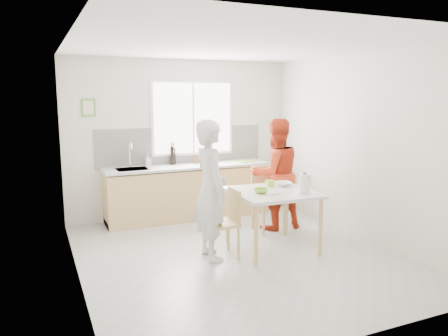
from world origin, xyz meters
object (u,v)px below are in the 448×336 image
object	(u,v)px
bowl_green	(261,191)
bowl_white	(283,184)
wine_bottle_a	(172,155)
chair_left	(226,219)
wine_bottle_b	(174,156)
chair_far	(267,195)
person_white	(211,190)
person_red	(275,174)
dining_table	(272,197)
milk_jug	(305,183)

from	to	relation	value
bowl_green	bowl_white	size ratio (longest dim) A/B	0.83
bowl_green	wine_bottle_a	world-z (taller)	wine_bottle_a
chair_left	wine_bottle_b	distance (m)	2.18
bowl_white	wine_bottle_b	world-z (taller)	wine_bottle_b
bowl_green	wine_bottle_a	xyz separation A→B (m)	(-0.56, 2.15, 0.23)
chair_left	bowl_white	distance (m)	1.07
wine_bottle_a	wine_bottle_b	bearing A→B (deg)	37.36
chair_left	bowl_white	size ratio (longest dim) A/B	3.83
chair_left	chair_far	xyz separation A→B (m)	(1.07, 0.78, 0.06)
bowl_green	person_white	bearing A→B (deg)	173.46
person_red	bowl_white	distance (m)	0.63
person_white	bowl_white	bearing A→B (deg)	-78.12
chair_left	person_white	world-z (taller)	person_white
dining_table	milk_jug	bearing A→B (deg)	-43.20
chair_far	wine_bottle_b	distance (m)	1.80
chair_left	wine_bottle_b	bearing A→B (deg)	-176.61
bowl_white	wine_bottle_a	xyz separation A→B (m)	(-1.07, 1.87, 0.23)
chair_left	milk_jug	distance (m)	1.14
person_white	bowl_green	bearing A→B (deg)	-94.15
chair_left	wine_bottle_b	xyz separation A→B (m)	(-0.04, 2.11, 0.58)
dining_table	bowl_white	world-z (taller)	bowl_white
chair_far	bowl_white	size ratio (longest dim) A/B	4.27
person_red	bowl_green	size ratio (longest dim) A/B	8.92
bowl_green	milk_jug	size ratio (longest dim) A/B	0.75
dining_table	chair_left	xyz separation A→B (m)	(-0.68, 0.03, -0.24)
bowl_green	bowl_white	bearing A→B (deg)	28.58
bowl_white	person_white	bearing A→B (deg)	-170.51
chair_left	wine_bottle_b	world-z (taller)	wine_bottle_b
chair_far	wine_bottle_b	world-z (taller)	wine_bottle_b
person_white	wine_bottle_b	size ratio (longest dim) A/B	6.00
chair_far	milk_jug	xyz separation A→B (m)	(-0.07, -1.10, 0.41)
person_white	bowl_green	xyz separation A→B (m)	(0.69, -0.08, -0.05)
chair_far	chair_left	bearing A→B (deg)	-141.35
milk_jug	chair_left	bearing A→B (deg)	164.46
wine_bottle_a	bowl_white	bearing A→B (deg)	-60.20
person_white	wine_bottle_a	size ratio (longest dim) A/B	5.62
bowl_white	wine_bottle_b	bearing A→B (deg)	118.47
dining_table	bowl_white	xyz separation A→B (m)	(0.31, 0.24, 0.11)
person_red	wine_bottle_b	world-z (taller)	person_red
person_white	wine_bottle_b	bearing A→B (deg)	-2.22
chair_far	person_red	distance (m)	0.35
dining_table	wine_bottle_a	world-z (taller)	wine_bottle_a
dining_table	chair_far	world-z (taller)	chair_far
chair_far	milk_jug	bearing A→B (deg)	-91.35
bowl_white	milk_jug	world-z (taller)	milk_jug
person_red	chair_left	bearing A→B (deg)	35.81
chair_far	milk_jug	distance (m)	1.18
bowl_white	wine_bottle_b	distance (m)	2.17
dining_table	chair_far	size ratio (longest dim) A/B	1.11
person_red	wine_bottle_a	bearing A→B (deg)	-42.30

